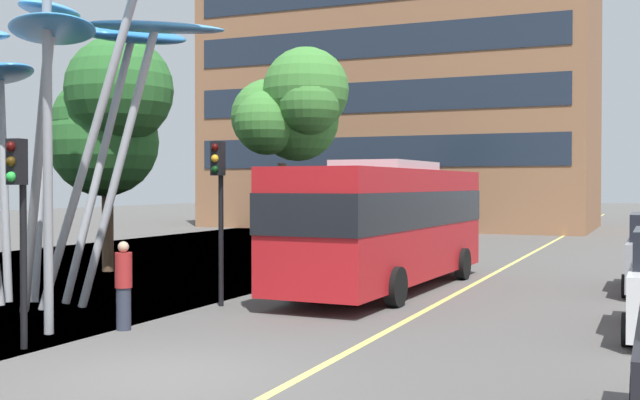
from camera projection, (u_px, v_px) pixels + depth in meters
name	position (u px, v px, depth m)	size (l,w,h in m)	color
ground	(129.00, 373.00, 12.40)	(120.00, 240.00, 0.10)	#54514F
red_bus	(386.00, 220.00, 21.76)	(3.11, 10.43, 3.53)	red
leaf_sculpture	(19.00, 44.00, 18.15)	(9.05, 9.50, 7.97)	#9EA0A5
traffic_light_kerb_near	(19.00, 197.00, 13.81)	(0.28, 0.42, 3.69)	black
traffic_light_kerb_far	(219.00, 188.00, 18.73)	(0.28, 0.42, 3.91)	black
street_lamp	(63.00, 48.00, 15.07)	(1.87, 0.44, 8.74)	gray
tree_pavement_near	(108.00, 119.00, 25.70)	(4.44, 4.40, 7.59)	brown
tree_pavement_far	(291.00, 109.00, 32.09)	(5.30, 4.27, 8.39)	brown
pedestrian	(124.00, 285.00, 15.73)	(0.34, 0.34, 1.77)	#2D3342
backdrop_building	(401.00, 104.00, 54.80)	(25.38, 12.69, 16.94)	#8E6042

